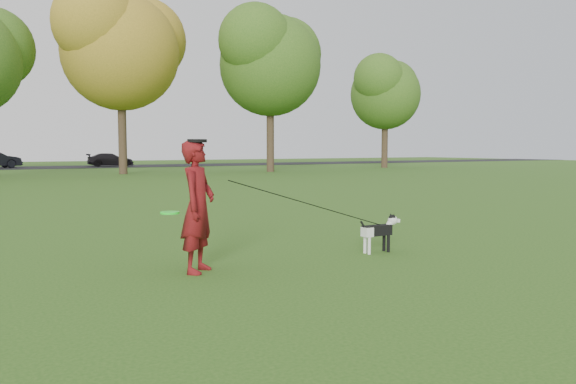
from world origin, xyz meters
TOP-DOWN VIEW (x-y plane):
  - ground at (0.00, 0.00)m, footprint 120.00×120.00m
  - road at (0.00, 40.00)m, footprint 120.00×7.00m
  - man at (-1.37, -0.33)m, footprint 0.70×0.72m
  - dog at (1.46, -0.41)m, footprint 0.76×0.15m
  - car_right at (6.15, 40.00)m, footprint 3.77×1.79m
  - man_held_items at (0.18, -0.40)m, footprint 3.46×0.35m
  - tree_row at (-1.43, 26.07)m, footprint 51.74×8.86m

SIDE VIEW (x-z plane):
  - ground at x=0.00m, z-range 0.00..0.00m
  - road at x=0.00m, z-range 0.00..0.02m
  - dog at x=1.46m, z-range 0.06..0.64m
  - car_right at x=6.15m, z-range 0.02..1.08m
  - man_held_items at x=0.18m, z-range 0.16..1.45m
  - man at x=-1.37m, z-range 0.00..1.67m
  - tree_row at x=-1.43m, z-range 1.40..13.41m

